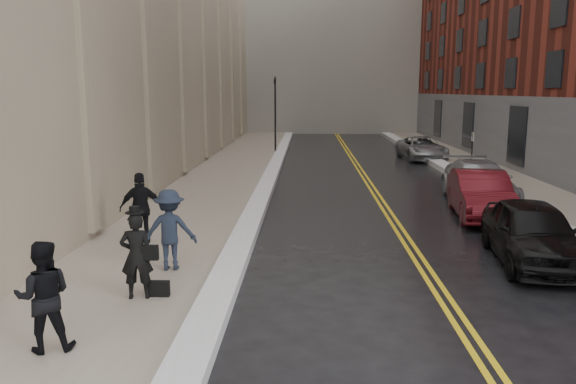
# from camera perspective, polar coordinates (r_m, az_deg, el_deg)

# --- Properties ---
(ground) EXTENTS (160.00, 160.00, 0.00)m
(ground) POSITION_cam_1_polar(r_m,az_deg,el_deg) (9.48, 4.27, -16.62)
(ground) COLOR black
(ground) RESTS_ON ground
(sidewalk_left) EXTENTS (4.00, 64.00, 0.15)m
(sidewalk_left) POSITION_cam_1_polar(r_m,az_deg,el_deg) (25.15, -7.44, 0.55)
(sidewalk_left) COLOR gray
(sidewalk_left) RESTS_ON ground
(sidewalk_right) EXTENTS (3.00, 64.00, 0.15)m
(sidewalk_right) POSITION_cam_1_polar(r_m,az_deg,el_deg) (26.53, 22.69, 0.34)
(sidewalk_right) COLOR gray
(sidewalk_right) RESTS_ON ground
(lane_stripe_a) EXTENTS (0.12, 64.00, 0.01)m
(lane_stripe_a) POSITION_cam_1_polar(r_m,az_deg,el_deg) (24.98, 8.33, 0.29)
(lane_stripe_a) COLOR gold
(lane_stripe_a) RESTS_ON ground
(lane_stripe_b) EXTENTS (0.12, 64.00, 0.01)m
(lane_stripe_b) POSITION_cam_1_polar(r_m,az_deg,el_deg) (25.01, 8.87, 0.29)
(lane_stripe_b) COLOR gold
(lane_stripe_b) RESTS_ON ground
(snow_ridge_left) EXTENTS (0.70, 60.80, 0.26)m
(snow_ridge_left) POSITION_cam_1_polar(r_m,az_deg,el_deg) (24.87, -2.21, 0.65)
(snow_ridge_left) COLOR white
(snow_ridge_left) RESTS_ON ground
(snow_ridge_right) EXTENTS (0.85, 60.80, 0.30)m
(snow_ridge_right) POSITION_cam_1_polar(r_m,az_deg,el_deg) (25.92, 18.88, 0.53)
(snow_ridge_right) COLOR white
(snow_ridge_right) RESTS_ON ground
(traffic_signal) EXTENTS (0.18, 0.15, 5.20)m
(traffic_signal) POSITION_cam_1_polar(r_m,az_deg,el_deg) (38.54, -1.30, 8.48)
(traffic_signal) COLOR black
(traffic_signal) RESTS_ON ground
(parking_sign_far) EXTENTS (0.06, 0.35, 2.23)m
(parking_sign_far) POSITION_cam_1_polar(r_m,az_deg,el_deg) (29.78, 18.20, 4.12)
(parking_sign_far) COLOR black
(parking_sign_far) RESTS_ON ground
(car_black) EXTENTS (2.34, 4.80, 1.58)m
(car_black) POSITION_cam_1_polar(r_m,az_deg,el_deg) (15.34, 23.57, -3.78)
(car_black) COLOR black
(car_black) RESTS_ON ground
(car_maroon) EXTENTS (2.20, 4.96, 1.58)m
(car_maroon) POSITION_cam_1_polar(r_m,az_deg,el_deg) (20.23, 18.98, -0.24)
(car_maroon) COLOR #4F0E14
(car_maroon) RESTS_ON ground
(car_silver_near) EXTENTS (2.49, 5.53, 1.57)m
(car_silver_near) POSITION_cam_1_polar(r_m,az_deg,el_deg) (23.05, 18.79, 0.99)
(car_silver_near) COLOR #96989D
(car_silver_near) RESTS_ON ground
(car_silver_far) EXTENTS (2.69, 5.28, 1.43)m
(car_silver_far) POSITION_cam_1_polar(r_m,az_deg,el_deg) (36.36, 13.43, 4.36)
(car_silver_far) COLOR #94979B
(car_silver_far) RESTS_ON ground
(pedestrian_main) EXTENTS (0.70, 0.52, 1.76)m
(pedestrian_main) POSITION_cam_1_polar(r_m,az_deg,el_deg) (11.68, -15.13, -6.28)
(pedestrian_main) COLOR black
(pedestrian_main) RESTS_ON sidewalk_left
(pedestrian_a) EXTENTS (1.05, 0.92, 1.82)m
(pedestrian_a) POSITION_cam_1_polar(r_m,az_deg,el_deg) (9.88, -23.59, -9.68)
(pedestrian_a) COLOR black
(pedestrian_a) RESTS_ON sidewalk_left
(pedestrian_b) EXTENTS (1.30, 0.84, 1.90)m
(pedestrian_b) POSITION_cam_1_polar(r_m,az_deg,el_deg) (13.35, -11.92, -3.77)
(pedestrian_b) COLOR #1A2130
(pedestrian_b) RESTS_ON sidewalk_left
(pedestrian_c) EXTENTS (1.23, 0.75, 1.96)m
(pedestrian_c) POSITION_cam_1_polar(r_m,az_deg,el_deg) (15.75, -14.68, -1.62)
(pedestrian_c) COLOR black
(pedestrian_c) RESTS_ON sidewalk_left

